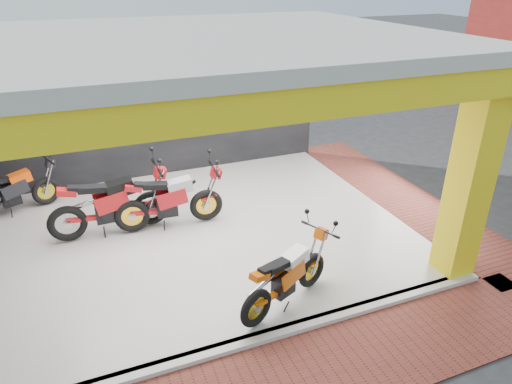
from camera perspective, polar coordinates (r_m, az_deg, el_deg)
ground at (r=7.27m, az=-3.99°, el=-13.29°), size 80.00×80.00×0.00m
showroom_floor at (r=8.83m, az=-8.10°, el=-5.30°), size 8.00×6.00×0.10m
showroom_ceiling at (r=7.64m, az=-9.83°, el=18.13°), size 8.40×6.40×0.20m
back_wall at (r=11.00m, az=-12.80°, el=10.33°), size 8.20×0.20×3.50m
corner_column at (r=7.66m, az=25.24°, el=1.56°), size 0.50×0.50×3.50m
header_beam_front at (r=4.87m, az=-1.42°, el=10.52°), size 8.40×0.30×0.40m
header_beam_right at (r=9.39m, az=15.99°, el=17.10°), size 0.30×6.40×0.40m
floor_kerb at (r=6.52m, az=-1.03°, el=-18.26°), size 8.00×0.20×0.10m
paver_right at (r=10.82m, az=17.28°, el=-0.33°), size 1.40×7.00×0.03m
moto_hero at (r=7.08m, az=7.05°, el=-7.83°), size 2.03×1.42×1.17m
moto_row_a at (r=8.85m, az=-6.34°, el=0.18°), size 2.23×0.94×1.33m
moto_row_b at (r=8.87m, az=-13.20°, el=-0.01°), size 2.36×0.93×1.43m
moto_row_c at (r=10.46m, az=-25.05°, el=1.49°), size 2.07×1.35×1.19m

